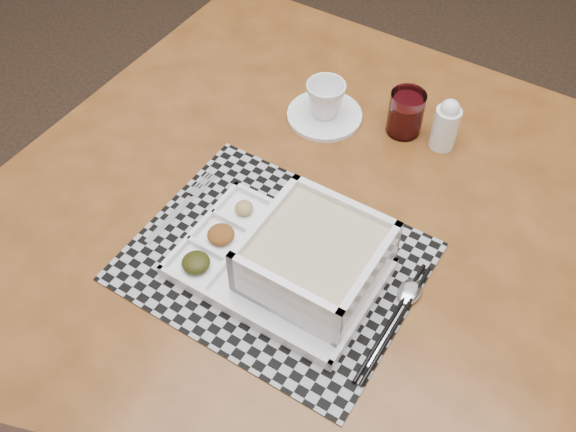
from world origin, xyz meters
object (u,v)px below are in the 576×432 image
object	(u,v)px
dining_table	(312,245)
juice_glass	(406,114)
creamer_bottle	(446,125)
cup	(325,99)
serving_tray	(305,261)

from	to	relation	value
dining_table	juice_glass	distance (m)	0.31
dining_table	creamer_bottle	world-z (taller)	creamer_bottle
dining_table	cup	bearing A→B (deg)	114.93
dining_table	serving_tray	distance (m)	0.18
dining_table	juice_glass	world-z (taller)	juice_glass
creamer_bottle	serving_tray	bearing A→B (deg)	-99.99
serving_tray	juice_glass	world-z (taller)	serving_tray
dining_table	cup	distance (m)	0.29
serving_tray	cup	bearing A→B (deg)	114.49
creamer_bottle	cup	bearing A→B (deg)	-168.31
serving_tray	cup	world-z (taller)	serving_tray
dining_table	juice_glass	bearing A→B (deg)	81.50
juice_glass	creamer_bottle	bearing A→B (deg)	0.52
juice_glass	serving_tray	bearing A→B (deg)	-88.56
juice_glass	creamer_bottle	size ratio (longest dim) A/B	0.82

